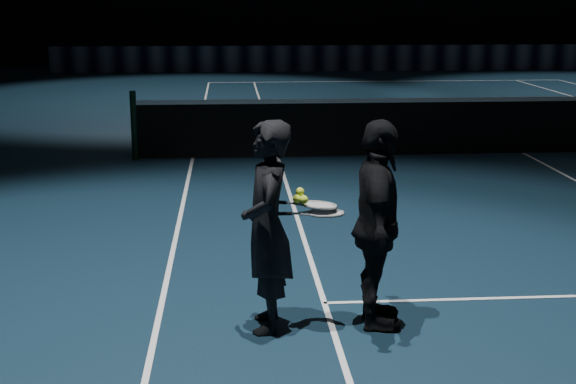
# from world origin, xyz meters

# --- Properties ---
(floor) EXTENTS (36.00, 36.00, 0.00)m
(floor) POSITION_xyz_m (0.00, 0.00, 0.00)
(floor) COLOR black
(floor) RESTS_ON ground
(court_lines) EXTENTS (10.98, 23.78, 0.01)m
(court_lines) POSITION_xyz_m (0.00, 0.00, 0.00)
(court_lines) COLOR white
(court_lines) RESTS_ON floor
(net_post_left) EXTENTS (0.10, 0.10, 1.10)m
(net_post_left) POSITION_xyz_m (-6.40, 0.00, 0.55)
(net_post_left) COLOR black
(net_post_left) RESTS_ON floor
(net_mesh) EXTENTS (12.80, 0.02, 0.86)m
(net_mesh) POSITION_xyz_m (0.00, 0.00, 0.45)
(net_mesh) COLOR black
(net_mesh) RESTS_ON floor
(net_tape) EXTENTS (12.80, 0.03, 0.07)m
(net_tape) POSITION_xyz_m (0.00, 0.00, 0.92)
(net_tape) COLOR white
(net_tape) RESTS_ON net_mesh
(sponsor_backdrop) EXTENTS (22.00, 0.15, 0.90)m
(sponsor_backdrop) POSITION_xyz_m (0.00, 15.50, 0.45)
(sponsor_backdrop) COLOR black
(sponsor_backdrop) RESTS_ON floor
(player_a) EXTENTS (0.40, 0.61, 1.65)m
(player_a) POSITION_xyz_m (-4.62, -6.87, 0.82)
(player_a) COLOR black
(player_a) RESTS_ON floor
(player_b) EXTENTS (0.51, 1.00, 1.65)m
(player_b) POSITION_xyz_m (-3.77, -6.89, 0.82)
(player_b) COLOR black
(player_b) RESTS_ON floor
(racket_lower) EXTENTS (0.69, 0.24, 0.03)m
(racket_lower) POSITION_xyz_m (-4.17, -6.88, 0.93)
(racket_lower) COLOR black
(racket_lower) RESTS_ON player_a
(racket_upper) EXTENTS (0.69, 0.25, 0.10)m
(racket_upper) POSITION_xyz_m (-4.22, -6.84, 0.98)
(racket_upper) COLOR black
(racket_upper) RESTS_ON player_b
(tennis_balls) EXTENTS (0.12, 0.10, 0.12)m
(tennis_balls) POSITION_xyz_m (-4.36, -6.87, 1.06)
(tennis_balls) COLOR yellow
(tennis_balls) RESTS_ON racket_upper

